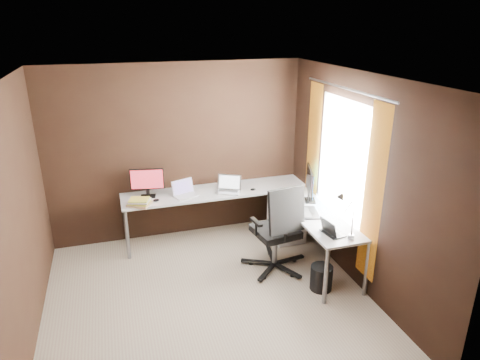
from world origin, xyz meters
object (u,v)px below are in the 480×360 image
monitor_left (147,181)px  book_stack (139,202)px  laptop_black_big (304,209)px  drawer_pedestal (286,219)px  office_chair (277,245)px  laptop_silver (229,188)px  laptop_white (185,192)px  laptop_black_small (331,231)px  monitor_right (310,183)px  wastebasket (321,278)px  desk_lamp (345,211)px

monitor_left → book_stack: 0.36m
laptop_black_big → book_stack: laptop_black_big is taller
drawer_pedestal → office_chair: 0.85m
book_stack → monitor_left: bearing=62.2°
laptop_silver → book_stack: 1.26m
laptop_white → office_chair: (0.97, -1.03, -0.43)m
laptop_black_small → monitor_right: bearing=-19.0°
book_stack → office_chair: (1.60, -0.88, -0.43)m
monitor_left → laptop_silver: bearing=3.0°
laptop_black_big → wastebasket: 0.86m
laptop_black_small → wastebasket: size_ratio=0.98×
monitor_left → monitor_right: (2.05, -0.80, 0.03)m
laptop_black_small → book_stack: (-2.02, 1.47, 0.00)m
desk_lamp → office_chair: size_ratio=0.44×
laptop_white → laptop_silver: 0.62m
drawer_pedestal → monitor_right: (0.14, -0.38, 0.69)m
office_chair → desk_lamp: bearing=-61.7°
monitor_left → desk_lamp: 2.70m
monitor_right → desk_lamp: 1.05m
monitor_left → wastebasket: (1.80, -1.72, -0.80)m
drawer_pedestal → wastebasket: (-0.10, -1.30, -0.15)m
laptop_white → laptop_silver: laptop_silver is taller
drawer_pedestal → desk_lamp: size_ratio=1.16×
drawer_pedestal → desk_lamp: desk_lamp is taller
laptop_white → laptop_black_small: 2.13m
monitor_right → laptop_silver: 1.16m
monitor_right → laptop_black_small: size_ratio=1.80×
laptop_white → book_stack: size_ratio=1.07×
wastebasket → laptop_white: bearing=129.3°
laptop_black_small → desk_lamp: size_ratio=0.57×
laptop_white → laptop_black_big: 1.68m
laptop_silver → drawer_pedestal: bearing=8.6°
laptop_white → office_chair: office_chair is taller
laptop_silver → wastebasket: 1.83m
desk_lamp → wastebasket: size_ratio=1.70×
office_chair → laptop_black_small: bearing=-62.9°
drawer_pedestal → monitor_right: size_ratio=1.13×
laptop_black_big → laptop_white: bearing=66.9°
monitor_right → laptop_black_big: size_ratio=1.23×
drawer_pedestal → laptop_white: laptop_white is taller
monitor_right → laptop_white: (-1.56, 0.68, -0.21)m
drawer_pedestal → book_stack: book_stack is taller
monitor_right → laptop_black_small: 0.98m
laptop_white → wastebasket: 2.17m
drawer_pedestal → wastebasket: 1.31m
office_chair → wastebasket: office_chair is taller
desk_lamp → book_stack: bearing=141.1°
book_stack → laptop_black_big: bearing=-24.0°
monitor_right → wastebasket: size_ratio=1.76×
drawer_pedestal → wastebasket: bearing=-94.4°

